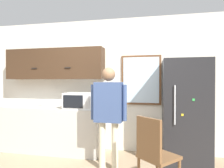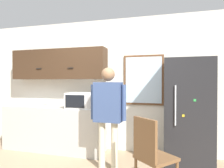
# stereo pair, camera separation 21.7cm
# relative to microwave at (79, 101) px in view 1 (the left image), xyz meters

# --- Properties ---
(back_wall) EXTENTS (6.00, 0.06, 2.70)m
(back_wall) POSITION_rel_microwave_xyz_m (0.50, 0.43, 0.31)
(back_wall) COLOR silver
(back_wall) RESTS_ON ground_plane
(counter) EXTENTS (2.11, 0.62, 0.89)m
(counter) POSITION_rel_microwave_xyz_m (-0.64, 0.09, -0.60)
(counter) COLOR #BCB7AD
(counter) RESTS_ON ground_plane
(upper_cabinets) EXTENTS (2.11, 0.34, 0.63)m
(upper_cabinets) POSITION_rel_microwave_xyz_m (-0.64, 0.24, 0.74)
(upper_cabinets) COLOR #3D2819
(microwave) EXTENTS (0.55, 0.38, 0.31)m
(microwave) POSITION_rel_microwave_xyz_m (0.00, 0.00, 0.00)
(microwave) COLOR white
(microwave) RESTS_ON counter
(person) EXTENTS (0.59, 0.23, 1.64)m
(person) POSITION_rel_microwave_xyz_m (0.70, -0.51, -0.05)
(person) COLOR beige
(person) RESTS_ON ground_plane
(refrigerator) EXTENTS (0.77, 0.72, 1.80)m
(refrigerator) POSITION_rel_microwave_xyz_m (1.95, 0.04, -0.14)
(refrigerator) COLOR #232326
(refrigerator) RESTS_ON ground_plane
(chair) EXTENTS (0.61, 0.61, 0.96)m
(chair) POSITION_rel_microwave_xyz_m (1.42, -0.98, -0.53)
(chair) COLOR brown
(chair) RESTS_ON ground_plane
(window) EXTENTS (0.78, 0.05, 0.98)m
(window) POSITION_rel_microwave_xyz_m (1.16, 0.39, 0.40)
(window) COLOR brown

